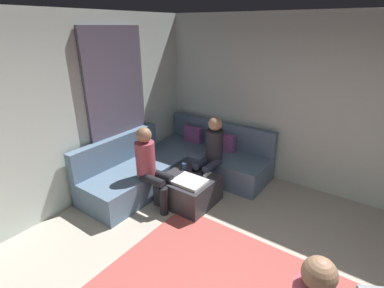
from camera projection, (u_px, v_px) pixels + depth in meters
wall_back at (334, 110)px, 4.20m from camera, size 6.00×0.12×2.70m
wall_left at (31, 125)px, 3.57m from camera, size 0.12×6.00×2.70m
curtain_panel at (118, 110)px, 4.53m from camera, size 0.06×1.10×2.50m
sectional_couch at (179, 164)px, 4.93m from camera, size 2.10×2.55×0.87m
ottoman at (189, 189)px, 4.30m from camera, size 0.76×0.76×0.42m
folded_blanket at (190, 181)px, 4.07m from camera, size 0.44×0.36×0.04m
coffee_mug at (184, 166)px, 4.45m from camera, size 0.08×0.08×0.10m
game_remote at (207, 174)px, 4.28m from camera, size 0.05×0.15×0.02m
person_on_couch_back at (211, 151)px, 4.50m from camera, size 0.30×0.60×1.20m
person_on_couch_side at (151, 165)px, 4.07m from camera, size 0.60×0.30×1.20m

